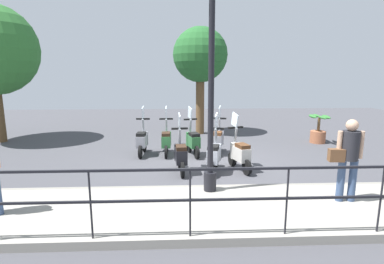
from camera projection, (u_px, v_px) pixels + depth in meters
ground_plane at (209, 163)px, 8.71m from camera, size 28.00×28.00×0.00m
promenade_walkway at (227, 209)px, 5.60m from camera, size 2.20×20.00×0.15m
fence_railing at (239, 188)px, 4.42m from camera, size 0.04×16.03×1.07m
lamp_post_near at (211, 92)px, 5.92m from camera, size 0.26×0.90×4.62m
pedestrian_with_bag at (348, 154)px, 5.62m from camera, size 0.34×0.65×1.59m
tree_distant at (200, 56)px, 12.49m from camera, size 2.29×2.29×4.50m
potted_palm at (318, 131)px, 11.27m from camera, size 1.06×0.66×1.05m
scooter_near_0 at (240, 153)px, 8.00m from camera, size 1.20×0.54×1.54m
scooter_near_1 at (214, 154)px, 7.86m from camera, size 1.21×0.53×1.54m
scooter_near_2 at (181, 155)px, 7.83m from camera, size 1.23×0.44×1.54m
scooter_far_0 at (218, 139)px, 9.67m from camera, size 1.21×0.52×1.54m
scooter_far_1 at (193, 141)px, 9.48m from camera, size 1.21×0.52×1.54m
scooter_far_2 at (166, 140)px, 9.55m from camera, size 1.23×0.44×1.54m
scooter_far_3 at (142, 140)px, 9.55m from camera, size 1.23×0.44×1.54m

